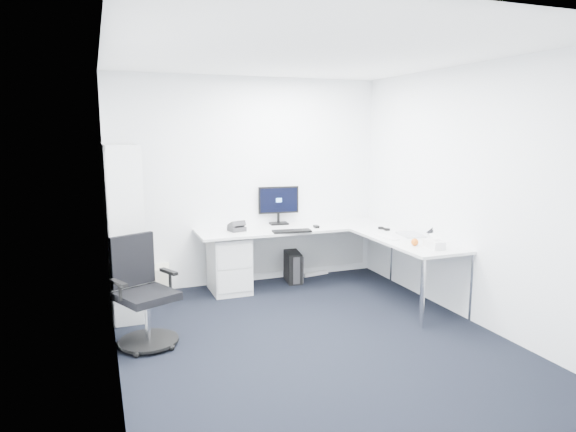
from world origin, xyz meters
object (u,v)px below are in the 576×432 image
object	(u,v)px
task_chair	(146,293)
laptop	(411,225)
monitor	(279,205)
l_desk	(308,262)
bookshelf	(125,230)

from	to	relation	value
task_chair	laptop	bearing A→B (deg)	-18.61
task_chair	monitor	bearing A→B (deg)	15.30
l_desk	laptop	size ratio (longest dim) A/B	7.33
laptop	bookshelf	bearing A→B (deg)	176.55
l_desk	monitor	size ratio (longest dim) A/B	4.83
laptop	task_chair	bearing A→B (deg)	-165.13
monitor	l_desk	bearing A→B (deg)	-69.07
l_desk	task_chair	bearing A→B (deg)	-154.39
bookshelf	laptop	world-z (taller)	bookshelf
l_desk	bookshelf	xyz separation A→B (m)	(-2.17, 0.05, 0.55)
l_desk	monitor	world-z (taller)	monitor
laptop	l_desk	bearing A→B (deg)	157.80
l_desk	laptop	bearing A→B (deg)	-30.70
l_desk	laptop	world-z (taller)	laptop
bookshelf	monitor	size ratio (longest dim) A/B	3.44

